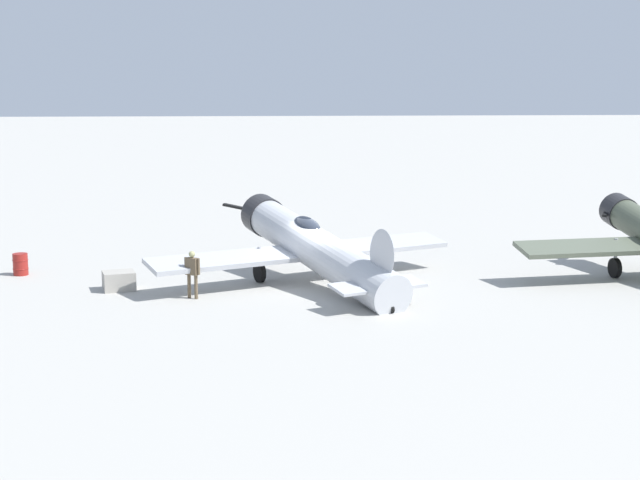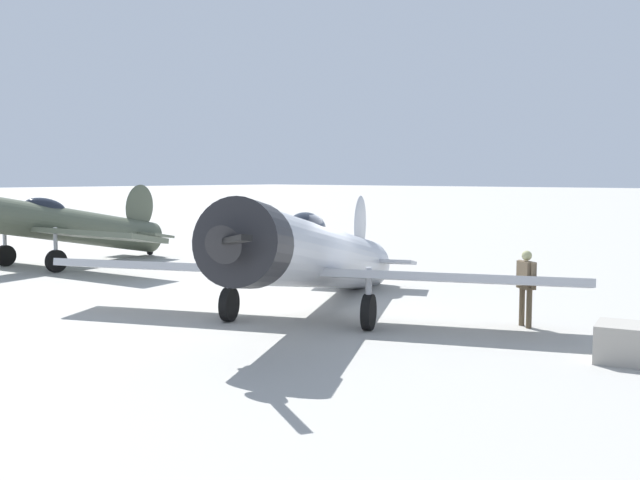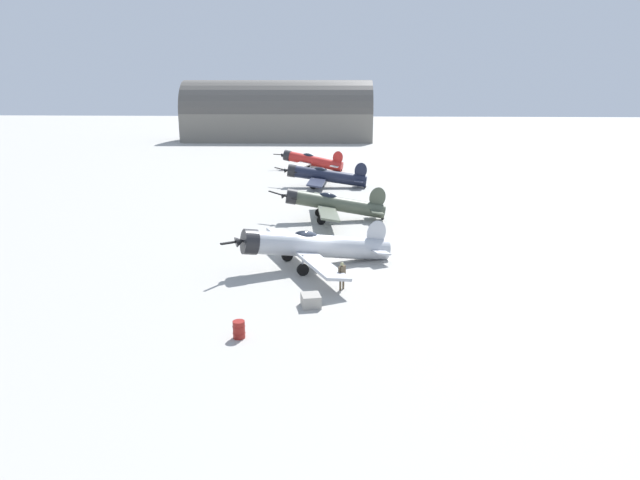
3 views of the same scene
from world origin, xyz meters
name	(u,v)px [view 1 (image 1 of 3)]	position (x,y,z in m)	size (l,w,h in m)	color
ground_plane	(320,286)	(0.00, 0.00, 0.00)	(400.00, 400.00, 0.00)	#A8A59E
airplane_foreground	(313,248)	(0.21, -0.48, 1.43)	(12.22, 11.04, 3.22)	#B7BABF
ground_crew_mechanic	(192,270)	(4.75, 1.61, 1.05)	(0.57, 0.46, 1.73)	brown
equipment_crate	(119,281)	(7.56, -0.06, 0.35)	(1.37, 1.27, 0.70)	#9E998E
fuel_drum	(20,264)	(11.87, -3.26, 0.44)	(0.63, 0.63, 0.88)	maroon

